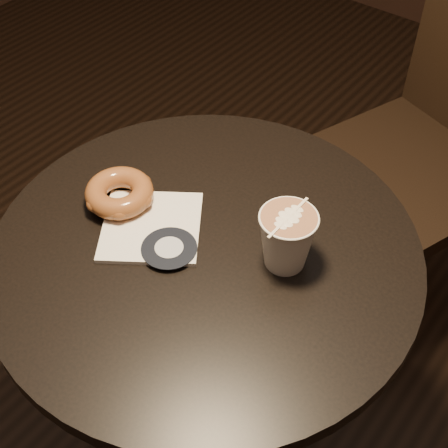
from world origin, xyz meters
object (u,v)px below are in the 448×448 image
object	(u,v)px
latte_cup	(287,240)
pastry_bag	(151,227)
cafe_table	(208,317)
doughnut	(119,193)

from	to	relation	value
latte_cup	pastry_bag	bearing A→B (deg)	-160.56
cafe_table	doughnut	size ratio (longest dim) A/B	6.44
cafe_table	latte_cup	world-z (taller)	latte_cup
pastry_bag	doughnut	xyz separation A→B (m)	(-0.08, 0.01, 0.02)
pastry_bag	cafe_table	bearing A→B (deg)	-20.45
cafe_table	doughnut	xyz separation A→B (m)	(-0.17, -0.01, 0.23)
latte_cup	doughnut	bearing A→B (deg)	-167.47
pastry_bag	doughnut	bearing A→B (deg)	137.46
cafe_table	pastry_bag	world-z (taller)	pastry_bag
pastry_bag	latte_cup	size ratio (longest dim) A/B	1.59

